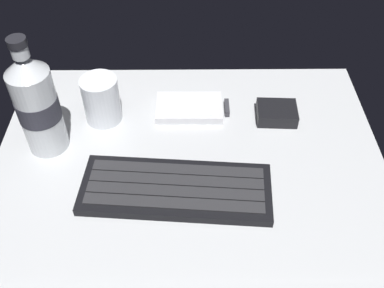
{
  "coord_description": "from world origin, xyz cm",
  "views": [
    {
      "loc": [
        -0.44,
        -50.11,
        54.49
      ],
      "look_at": [
        0.0,
        0.0,
        3.0
      ],
      "focal_mm": 41.89,
      "sensor_mm": 36.0,
      "label": 1
    }
  ],
  "objects_px": {
    "juice_cup": "(104,101)",
    "keyboard": "(179,189)",
    "handheld_device": "(195,107)",
    "charger_block": "(279,113)",
    "water_bottle": "(40,104)"
  },
  "relations": [
    {
      "from": "keyboard",
      "to": "charger_block",
      "type": "height_order",
      "value": "charger_block"
    },
    {
      "from": "juice_cup",
      "to": "water_bottle",
      "type": "distance_m",
      "value": 0.12
    },
    {
      "from": "juice_cup",
      "to": "keyboard",
      "type": "bearing_deg",
      "value": -52.4
    },
    {
      "from": "keyboard",
      "to": "juice_cup",
      "type": "relative_size",
      "value": 3.5
    },
    {
      "from": "juice_cup",
      "to": "handheld_device",
      "type": "bearing_deg",
      "value": 6.63
    },
    {
      "from": "keyboard",
      "to": "handheld_device",
      "type": "bearing_deg",
      "value": 81.71
    },
    {
      "from": "keyboard",
      "to": "charger_block",
      "type": "xyz_separation_m",
      "value": [
        0.18,
        0.17,
        0.0
      ]
    },
    {
      "from": "keyboard",
      "to": "juice_cup",
      "type": "height_order",
      "value": "juice_cup"
    },
    {
      "from": "handheld_device",
      "to": "water_bottle",
      "type": "height_order",
      "value": "water_bottle"
    },
    {
      "from": "water_bottle",
      "to": "charger_block",
      "type": "height_order",
      "value": "water_bottle"
    },
    {
      "from": "water_bottle",
      "to": "keyboard",
      "type": "bearing_deg",
      "value": -25.8
    },
    {
      "from": "keyboard",
      "to": "charger_block",
      "type": "relative_size",
      "value": 4.25
    },
    {
      "from": "juice_cup",
      "to": "water_bottle",
      "type": "height_order",
      "value": "water_bottle"
    },
    {
      "from": "keyboard",
      "to": "handheld_device",
      "type": "relative_size",
      "value": 2.32
    },
    {
      "from": "keyboard",
      "to": "juice_cup",
      "type": "bearing_deg",
      "value": 127.6
    }
  ]
}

